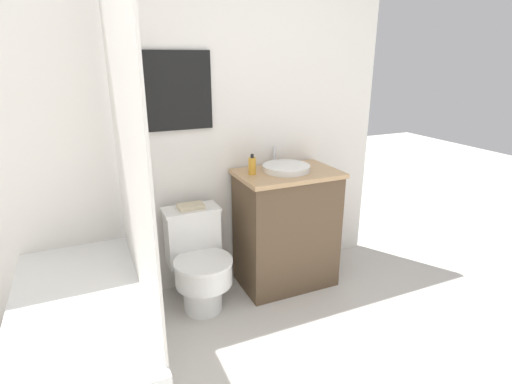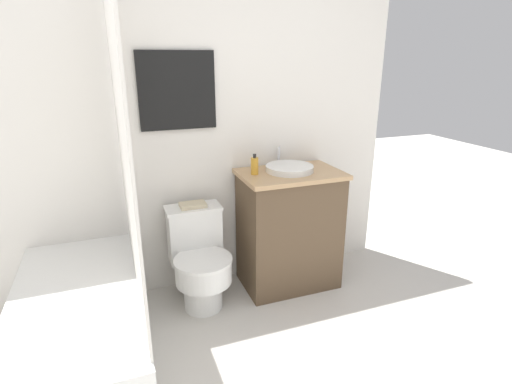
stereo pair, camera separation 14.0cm
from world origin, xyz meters
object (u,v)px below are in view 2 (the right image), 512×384
at_px(toilet, 200,259).
at_px(book_on_tank, 193,205).
at_px(sink, 289,168).
at_px(soap_bottle, 255,166).

distance_m(toilet, book_on_tank, 0.36).
height_order(sink, soap_bottle, soap_bottle).
relative_size(soap_bottle, book_on_tank, 0.81).
height_order(toilet, book_on_tank, book_on_tank).
xyz_separation_m(toilet, soap_bottle, (0.41, 0.06, 0.58)).
relative_size(sink, book_on_tank, 2.13).
height_order(sink, book_on_tank, sink).
height_order(soap_bottle, book_on_tank, soap_bottle).
distance_m(sink, book_on_tank, 0.69).
bearing_deg(sink, soap_bottle, 177.07).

